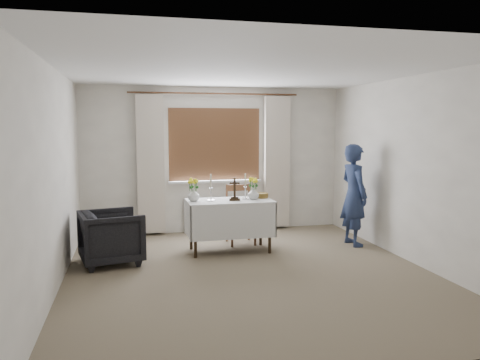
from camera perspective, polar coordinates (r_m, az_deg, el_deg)
name	(u,v)px	position (r m, az deg, el deg)	size (l,w,h in m)	color
ground	(250,274)	(5.96, 1.27, -11.35)	(5.00, 5.00, 0.00)	#7C6B56
altar_table	(230,226)	(6.89, -1.26, -5.60)	(1.24, 0.64, 0.76)	silver
wooden_chair	(241,214)	(7.32, 0.10, -4.23)	(0.43, 0.43, 0.92)	brown
armchair	(112,237)	(6.52, -15.39, -6.73)	(0.77, 0.79, 0.72)	black
person	(354,195)	(7.40, 13.72, -1.77)	(0.57, 0.38, 1.56)	navy
radiator	(216,215)	(8.18, -2.98, -4.23)	(1.10, 0.10, 0.60)	silver
wooden_cross	(235,189)	(6.77, -0.66, -1.09)	(0.16, 0.11, 0.34)	black
candlestick_left	(211,187)	(6.74, -3.57, -0.91)	(0.11, 0.11, 0.39)	silver
candlestick_right	(245,186)	(6.86, 0.65, -0.79)	(0.11, 0.11, 0.38)	silver
flower_vase_left	(194,195)	(6.73, -5.68, -1.84)	(0.17, 0.17, 0.18)	silver
flower_vase_right	(253,194)	(6.87, 1.63, -1.66)	(0.17, 0.17, 0.17)	silver
wicker_basket	(262,195)	(7.02, 2.66, -1.89)	(0.20, 0.20, 0.07)	brown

